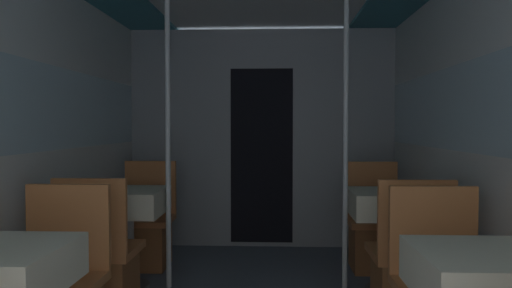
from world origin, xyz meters
TOP-DOWN VIEW (x-y plane):
  - wall_left at (-1.38, 1.88)m, footprint 0.05×6.56m
  - wall_right at (1.38, 1.88)m, footprint 0.05×6.56m
  - bulkhead_far at (0.00, 3.96)m, footprint 2.71×0.09m
  - dining_table_left_1 at (-1.01, 2.59)m, footprint 0.58×0.58m
  - chair_left_near_1 at (-1.01, 2.03)m, footprint 0.47×0.47m
  - chair_left_far_1 at (-1.01, 3.15)m, footprint 0.47×0.47m
  - support_pole_left_1 at (-0.68, 2.59)m, footprint 0.04×0.04m
  - dining_table_right_0 at (1.01, 0.77)m, footprint 0.58×0.58m
  - dining_table_right_1 at (1.01, 2.59)m, footprint 0.58×0.58m
  - chair_right_near_1 at (1.01, 2.03)m, footprint 0.47×0.47m
  - chair_right_far_1 at (1.01, 3.15)m, footprint 0.47×0.47m
  - support_pole_right_1 at (0.68, 2.59)m, footprint 0.04×0.04m

SIDE VIEW (x-z plane):
  - chair_left_near_1 at x=-1.01m, z-range -0.18..0.74m
  - chair_left_far_1 at x=-1.01m, z-range -0.18..0.74m
  - chair_right_near_1 at x=1.01m, z-range -0.18..0.74m
  - chair_right_far_1 at x=1.01m, z-range -0.18..0.74m
  - dining_table_left_1 at x=-1.01m, z-range 0.24..1.00m
  - dining_table_right_0 at x=1.01m, z-range 0.24..1.00m
  - dining_table_right_1 at x=1.01m, z-range 0.24..1.00m
  - bulkhead_far at x=0.00m, z-range 0.00..2.24m
  - support_pole_left_1 at x=-0.68m, z-range 0.00..2.24m
  - support_pole_right_1 at x=0.68m, z-range 0.00..2.24m
  - wall_left at x=-1.38m, z-range 0.03..2.27m
  - wall_right at x=1.38m, z-range 0.03..2.27m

